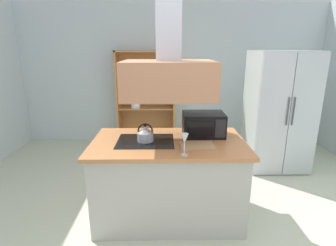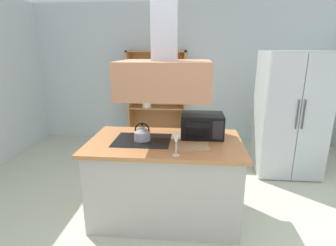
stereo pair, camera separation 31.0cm
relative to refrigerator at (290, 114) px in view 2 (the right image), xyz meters
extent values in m
plane|color=beige|center=(-1.62, -1.63, -0.91)|extent=(7.80, 7.80, 0.00)
cube|color=silver|center=(-1.62, 1.37, 0.44)|extent=(6.00, 0.12, 2.70)
cube|color=#B5B2A7|center=(-1.73, -1.30, -0.48)|extent=(1.55, 0.87, 0.86)
cube|color=#BB7744|center=(-1.73, -1.30, -0.03)|extent=(1.63, 0.95, 0.04)
cube|color=black|center=(-1.97, -1.30, -0.01)|extent=(0.60, 0.48, 0.00)
cube|color=#B87954|center=(-1.73, -1.30, 0.64)|extent=(0.90, 0.70, 0.36)
cube|color=#B5BAC5|center=(-1.73, -1.30, 1.31)|extent=(0.24, 0.24, 0.96)
cube|color=#B9C0BB|center=(0.00, 0.01, 0.00)|extent=(0.90, 0.72, 1.82)
cube|color=#BABBC3|center=(-0.23, -0.36, 0.00)|extent=(0.44, 0.03, 1.78)
cube|color=#B3BCC0|center=(0.23, -0.36, 0.00)|extent=(0.44, 0.03, 1.78)
cylinder|color=#4C4C51|center=(-0.04, -0.39, 0.09)|extent=(0.02, 0.02, 0.40)
cylinder|color=#4C4C51|center=(0.04, -0.39, 0.09)|extent=(0.02, 0.02, 0.40)
cube|color=#B67942|center=(-2.67, 1.11, 0.00)|extent=(0.04, 0.40, 1.81)
cube|color=#B67942|center=(-1.58, 1.11, 0.00)|extent=(0.04, 0.40, 1.81)
cube|color=#B67942|center=(-2.13, 1.11, 0.89)|extent=(1.13, 0.40, 0.03)
cube|color=#B67942|center=(-2.13, 1.11, -0.87)|extent=(1.13, 0.40, 0.08)
cube|color=#B67942|center=(-2.13, 1.30, 0.00)|extent=(1.13, 0.02, 1.81)
cube|color=#B67942|center=(-2.13, 1.11, -0.19)|extent=(1.05, 0.36, 0.02)
cube|color=#B67942|center=(-2.13, 1.11, 0.27)|extent=(1.05, 0.36, 0.02)
cylinder|color=white|center=(-2.33, 1.06, -0.15)|extent=(0.18, 0.18, 0.05)
cylinder|color=white|center=(-2.33, 1.06, -0.10)|extent=(0.17, 0.17, 0.05)
cylinder|color=white|center=(-2.33, 1.06, -0.06)|extent=(0.16, 0.16, 0.05)
cylinder|color=silver|center=(-1.99, 1.07, 0.34)|extent=(0.01, 0.01, 0.12)
cone|color=silver|center=(-1.99, 1.07, 0.44)|extent=(0.07, 0.07, 0.08)
cylinder|color=silver|center=(-1.81, 1.07, 0.34)|extent=(0.01, 0.01, 0.12)
cone|color=silver|center=(-1.81, 1.07, 0.44)|extent=(0.07, 0.07, 0.08)
cylinder|color=#B1B7C3|center=(-1.97, -1.30, 0.04)|extent=(0.17, 0.17, 0.10)
cone|color=#B0BFC6|center=(-1.97, -1.30, 0.12)|extent=(0.16, 0.16, 0.06)
sphere|color=black|center=(-1.97, -1.30, 0.16)|extent=(0.03, 0.03, 0.03)
torus|color=black|center=(-1.97, -1.30, 0.10)|extent=(0.16, 0.02, 0.16)
cube|color=tan|center=(-1.44, -1.47, 0.00)|extent=(0.35, 0.26, 0.02)
cube|color=black|center=(-1.33, -1.11, 0.12)|extent=(0.46, 0.34, 0.26)
cube|color=black|center=(-1.39, -1.28, 0.12)|extent=(0.26, 0.01, 0.17)
cube|color=#262628|center=(-1.18, -1.28, 0.12)|extent=(0.11, 0.01, 0.20)
cylinder|color=silver|center=(-1.59, -1.68, -0.01)|extent=(0.06, 0.06, 0.01)
cylinder|color=silver|center=(-1.59, -1.68, 0.05)|extent=(0.01, 0.01, 0.11)
cone|color=silver|center=(-1.59, -1.68, 0.15)|extent=(0.08, 0.08, 0.09)
camera|label=1|loc=(-1.77, -3.94, 0.94)|focal=28.04mm
camera|label=2|loc=(-1.46, -3.92, 0.94)|focal=28.04mm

